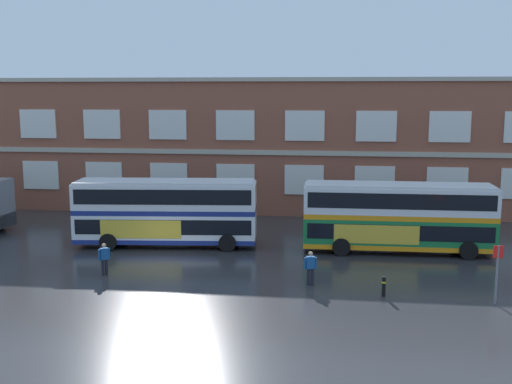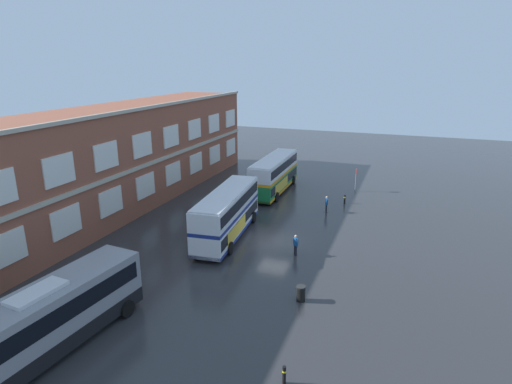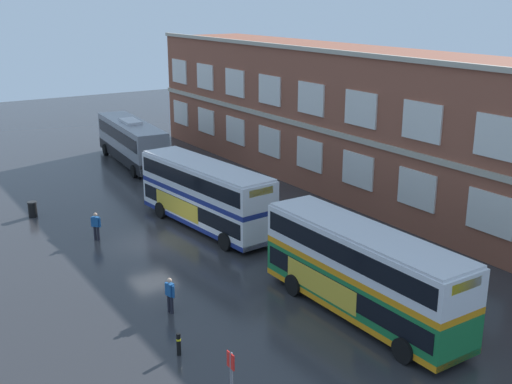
# 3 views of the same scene
# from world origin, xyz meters

# --- Properties ---
(ground_plane) EXTENTS (120.00, 120.00, 0.00)m
(ground_plane) POSITION_xyz_m (0.00, 2.00, 0.00)
(ground_plane) COLOR #2B2B2D
(brick_terminal_building) EXTENTS (52.20, 8.19, 10.44)m
(brick_terminal_building) POSITION_xyz_m (-0.57, 17.98, 5.08)
(brick_terminal_building) COLOR brown
(brick_terminal_building) RESTS_ON ground
(double_decker_near) EXTENTS (11.20, 3.67, 4.07)m
(double_decker_near) POSITION_xyz_m (-0.66, 4.00, 2.15)
(double_decker_near) COLOR silver
(double_decker_near) RESTS_ON ground
(double_decker_middle) EXTENTS (11.04, 2.99, 4.07)m
(double_decker_middle) POSITION_xyz_m (13.29, 4.32, 2.15)
(double_decker_middle) COLOR #197038
(double_decker_middle) RESTS_ON ground
(waiting_passenger) EXTENTS (0.54, 0.51, 1.70)m
(waiting_passenger) POSITION_xyz_m (-2.18, -2.48, 0.93)
(waiting_passenger) COLOR black
(waiting_passenger) RESTS_ON ground
(second_passenger) EXTENTS (0.64, 0.32, 1.70)m
(second_passenger) POSITION_xyz_m (8.46, -2.77, 0.93)
(second_passenger) COLOR black
(second_passenger) RESTS_ON ground
(bus_stand_flag) EXTENTS (0.44, 0.10, 2.70)m
(bus_stand_flag) POSITION_xyz_m (16.80, -4.49, 1.64)
(bus_stand_flag) COLOR slate
(bus_stand_flag) RESTS_ON ground
(safety_bollard_west) EXTENTS (0.19, 0.19, 0.95)m
(safety_bollard_west) POSITION_xyz_m (11.91, -4.04, 0.49)
(safety_bollard_west) COLOR black
(safety_bollard_west) RESTS_ON ground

